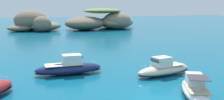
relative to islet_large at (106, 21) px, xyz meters
The scene contains 5 objects.
islet_large is the anchor object (origin of this frame).
islet_small 25.50m from the islet_large, behind, with size 19.40×16.87×6.82m.
motorboat_navy 64.64m from the islet_large, 116.31° to the right, with size 7.78×2.97×2.25m.
motorboat_cream 65.43m from the islet_large, 106.92° to the right, with size 7.27×2.79×2.10m.
motorboat_white 72.49m from the islet_large, 106.67° to the right, with size 4.97×6.57×2.04m.
Camera 1 is at (-11.21, -15.59, 7.37)m, focal length 39.72 mm.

